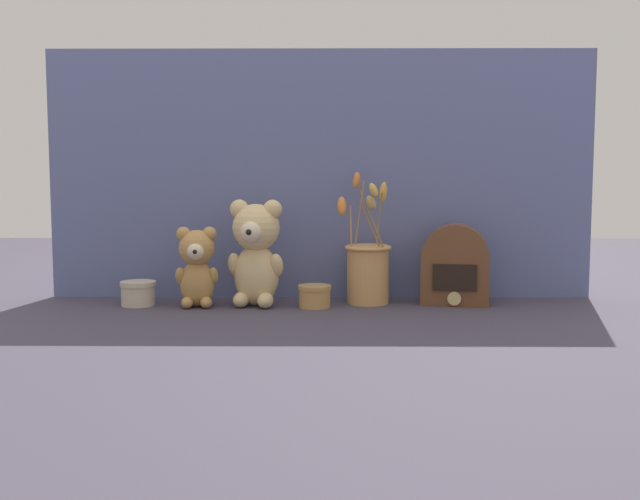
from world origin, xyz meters
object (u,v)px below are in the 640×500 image
(teddy_bear_large, at_px, (256,251))
(decorative_tin_short, at_px, (138,293))
(flower_vase, at_px, (368,268))
(teddy_bear_medium, at_px, (197,265))
(decorative_tin_tall, at_px, (315,296))
(vintage_radio, at_px, (455,267))

(teddy_bear_large, height_order, decorative_tin_short, teddy_bear_large)
(teddy_bear_large, relative_size, flower_vase, 0.79)
(teddy_bear_medium, relative_size, decorative_tin_tall, 2.43)
(vintage_radio, distance_m, decorative_tin_tall, 0.38)
(teddy_bear_medium, bearing_deg, decorative_tin_short, 173.52)
(teddy_bear_medium, bearing_deg, teddy_bear_large, 5.86)
(teddy_bear_medium, height_order, decorative_tin_short, teddy_bear_medium)
(flower_vase, height_order, decorative_tin_tall, flower_vase)
(teddy_bear_medium, xyz_separation_m, vintage_radio, (0.68, 0.05, -0.01))
(decorative_tin_tall, bearing_deg, vintage_radio, 8.63)
(vintage_radio, bearing_deg, decorative_tin_tall, -171.37)
(teddy_bear_large, relative_size, decorative_tin_tall, 3.24)
(teddy_bear_medium, distance_m, decorative_tin_short, 0.18)
(teddy_bear_large, bearing_deg, decorative_tin_tall, -8.48)
(decorative_tin_tall, bearing_deg, teddy_bear_medium, 178.63)
(decorative_tin_tall, relative_size, decorative_tin_short, 0.92)
(teddy_bear_large, xyz_separation_m, teddy_bear_medium, (-0.15, -0.02, -0.04))
(teddy_bear_medium, distance_m, decorative_tin_tall, 0.32)
(teddy_bear_large, distance_m, teddy_bear_medium, 0.16)
(teddy_bear_large, relative_size, teddy_bear_medium, 1.33)
(flower_vase, distance_m, decorative_tin_tall, 0.17)
(decorative_tin_short, bearing_deg, vintage_radio, 2.13)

